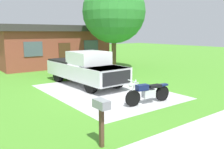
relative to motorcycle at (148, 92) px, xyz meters
The scene contains 8 objects.
ground_plane 2.80m from the motorcycle, 94.78° to the left, with size 80.00×80.00×0.00m, color #4E942C.
driveway_pad 2.79m from the motorcycle, 94.78° to the left, with size 5.05×7.12×0.01m, color #BABABA.
sidewalk_strip 3.30m from the motorcycle, 94.04° to the right, with size 36.00×1.80×0.01m, color beige.
motorcycle is the anchor object (origin of this frame).
pickup_truck 4.81m from the motorcycle, 92.71° to the left, with size 2.21×5.69×1.90m.
mailbox 4.24m from the motorcycle, 151.27° to the right, with size 0.26×0.48×1.26m.
shade_tree 10.04m from the motorcycle, 61.69° to the left, with size 4.78×4.78×6.86m.
neighbor_house 13.64m from the motorcycle, 83.52° to the left, with size 9.60×5.60×3.50m.
Camera 1 is at (-6.70, -9.56, 2.92)m, focal length 38.37 mm.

